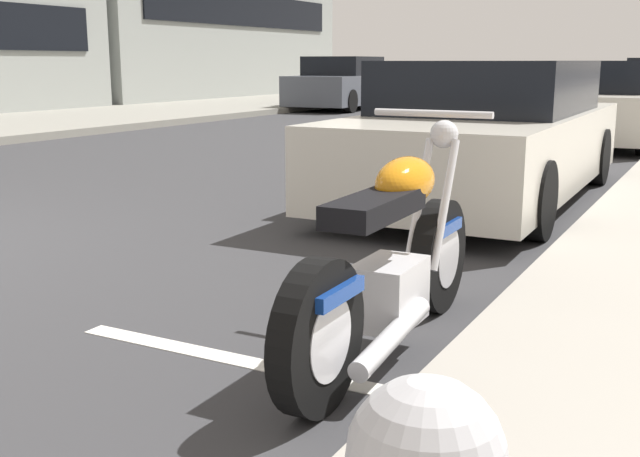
{
  "coord_description": "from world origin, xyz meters",
  "views": [
    {
      "loc": [
        -2.77,
        -5.83,
        1.35
      ],
      "look_at": [
        0.23,
        -4.23,
        0.61
      ],
      "focal_mm": 43.34,
      "sensor_mm": 36.0,
      "label": 1
    }
  ],
  "objects_px": {
    "parked_car_behind_motorcycle": "(597,105)",
    "car_opposite_curb": "(342,85)",
    "parked_car_far_down_curb": "(637,93)",
    "parked_car_at_intersection": "(487,135)",
    "parked_motorcycle": "(392,265)"
  },
  "relations": [
    {
      "from": "parked_car_behind_motorcycle",
      "to": "parked_car_far_down_curb",
      "type": "bearing_deg",
      "value": -2.4
    },
    {
      "from": "parked_motorcycle",
      "to": "car_opposite_curb",
      "type": "relative_size",
      "value": 0.47
    },
    {
      "from": "parked_motorcycle",
      "to": "parked_car_far_down_curb",
      "type": "distance_m",
      "value": 16.25
    },
    {
      "from": "parked_motorcycle",
      "to": "parked_car_far_down_curb",
      "type": "relative_size",
      "value": 0.47
    },
    {
      "from": "parked_motorcycle",
      "to": "parked_car_far_down_curb",
      "type": "xyz_separation_m",
      "value": [
        16.24,
        0.73,
        0.2
      ]
    },
    {
      "from": "parked_motorcycle",
      "to": "parked_car_at_intersection",
      "type": "distance_m",
      "value": 4.32
    },
    {
      "from": "parked_motorcycle",
      "to": "parked_car_behind_motorcycle",
      "type": "relative_size",
      "value": 0.49
    },
    {
      "from": "parked_motorcycle",
      "to": "car_opposite_curb",
      "type": "bearing_deg",
      "value": 26.45
    },
    {
      "from": "parked_car_at_intersection",
      "to": "parked_car_far_down_curb",
      "type": "bearing_deg",
      "value": -0.99
    },
    {
      "from": "parked_car_far_down_curb",
      "to": "car_opposite_curb",
      "type": "bearing_deg",
      "value": 88.54
    },
    {
      "from": "parked_motorcycle",
      "to": "parked_car_behind_motorcycle",
      "type": "bearing_deg",
      "value": 3.11
    },
    {
      "from": "parked_car_at_intersection",
      "to": "parked_car_behind_motorcycle",
      "type": "relative_size",
      "value": 1.13
    },
    {
      "from": "parked_car_at_intersection",
      "to": "car_opposite_curb",
      "type": "bearing_deg",
      "value": 31.31
    },
    {
      "from": "parked_car_behind_motorcycle",
      "to": "car_opposite_curb",
      "type": "relative_size",
      "value": 0.95
    },
    {
      "from": "parked_car_far_down_curb",
      "to": "car_opposite_curb",
      "type": "xyz_separation_m",
      "value": [
        0.63,
        7.95,
        0.08
      ]
    }
  ]
}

